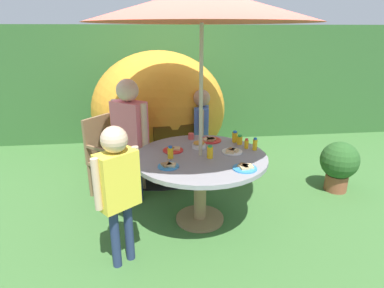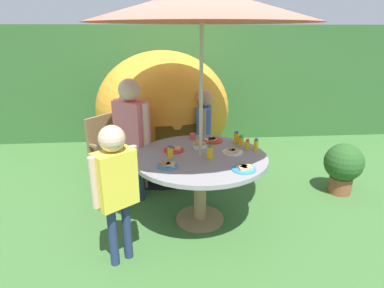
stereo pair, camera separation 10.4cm
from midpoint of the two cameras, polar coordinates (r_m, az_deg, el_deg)
ground_plane at (r=3.54m, az=2.27°, el=-13.35°), size 10.00×10.00×0.02m
hedge_backdrop at (r=6.05m, az=-1.09°, el=10.87°), size 9.00×0.70×1.99m
garden_table at (r=3.24m, az=2.42°, el=-4.12°), size 1.32×1.32×0.73m
patio_umbrella at (r=2.98m, az=2.86°, el=23.33°), size 2.02×2.02×2.25m
wooden_chair at (r=4.02m, az=-13.19°, el=-1.07°), size 0.69×0.70×0.95m
dome_tent at (r=4.73m, az=-4.48°, el=6.14°), size 2.28×2.28×1.65m
potted_plant at (r=4.33m, az=25.83°, el=-3.43°), size 0.46×0.46×0.63m
child_in_blue_shirt at (r=4.06m, az=2.88°, el=3.43°), size 0.22×0.41×1.23m
child_in_pink_shirt at (r=3.64m, az=-9.84°, el=3.30°), size 0.42×0.39×1.42m
child_in_yellow_shirt at (r=2.64m, az=-12.31°, el=-6.07°), size 0.36×0.34×1.23m
snack_bowl at (r=3.38m, az=2.26°, el=-0.16°), size 0.14×0.14×0.07m
plate_back_edge at (r=2.94m, az=-3.33°, el=-3.79°), size 0.19×0.19×0.03m
plate_near_left at (r=2.92m, az=10.20°, el=-4.28°), size 0.22×0.22×0.03m
plate_far_right at (r=3.29m, az=8.07°, el=-1.37°), size 0.21×0.21×0.03m
plate_mid_right at (r=3.61m, az=4.31°, el=0.70°), size 0.24×0.24×0.03m
plate_center_back at (r=3.32m, az=-2.32°, el=-1.01°), size 0.21×0.21×0.03m
juice_bottle_near_right at (r=3.11m, az=4.14°, el=-1.48°), size 0.06×0.06×0.13m
juice_bottle_far_left at (r=3.58m, az=8.67°, el=1.16°), size 0.06×0.06×0.13m
juice_bottle_center_front at (r=3.52m, az=9.51°, el=0.60°), size 0.06×0.06×0.11m
juice_bottle_mid_left at (r=3.41m, az=10.65°, el=-0.08°), size 0.04×0.04×0.11m
juice_bottle_front_edge at (r=3.37m, az=12.12°, el=-0.20°), size 0.05×0.05×0.13m
juice_bottle_spot_a at (r=3.12m, az=-2.91°, el=-1.47°), size 0.06×0.06×0.12m
cup_near at (r=3.66m, az=0.94°, el=1.39°), size 0.07×0.07×0.07m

